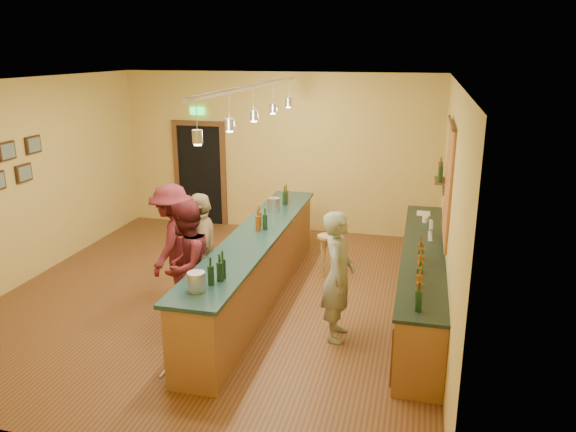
% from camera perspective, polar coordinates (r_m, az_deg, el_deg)
% --- Properties ---
extents(floor, '(7.00, 7.00, 0.00)m').
position_cam_1_polar(floor, '(8.73, -6.83, -8.02)').
color(floor, '#5A2F19').
rests_on(floor, ground).
extents(ceiling, '(6.50, 7.00, 0.02)m').
position_cam_1_polar(ceiling, '(7.96, -7.64, 13.44)').
color(ceiling, silver).
rests_on(ceiling, wall_back).
extents(wall_back, '(6.50, 0.02, 3.20)m').
position_cam_1_polar(wall_back, '(11.46, -1.02, 6.45)').
color(wall_back, gold).
rests_on(wall_back, floor).
extents(wall_front, '(6.50, 0.02, 3.20)m').
position_cam_1_polar(wall_front, '(5.25, -20.85, -7.18)').
color(wall_front, gold).
rests_on(wall_front, floor).
extents(wall_left, '(0.02, 7.00, 3.20)m').
position_cam_1_polar(wall_left, '(9.81, -25.29, 3.12)').
color(wall_left, gold).
rests_on(wall_left, floor).
extents(wall_right, '(0.02, 7.00, 3.20)m').
position_cam_1_polar(wall_right, '(7.69, 16.07, 0.72)').
color(wall_right, gold).
rests_on(wall_right, floor).
extents(doorway, '(1.15, 0.09, 2.48)m').
position_cam_1_polar(doorway, '(12.06, -8.90, 4.47)').
color(doorway, black).
rests_on(doorway, wall_back).
extents(tapestry, '(0.03, 1.40, 1.60)m').
position_cam_1_polar(tapestry, '(8.02, 15.98, 3.20)').
color(tapestry, '#A52821').
rests_on(tapestry, wall_right).
extents(bottle_shelf, '(0.17, 0.55, 0.54)m').
position_cam_1_polar(bottle_shelf, '(9.52, 15.27, 4.17)').
color(bottle_shelf, '#532F19').
rests_on(bottle_shelf, wall_right).
extents(back_counter, '(0.60, 4.55, 1.27)m').
position_cam_1_polar(back_counter, '(8.21, 13.45, -6.31)').
color(back_counter, brown).
rests_on(back_counter, floor).
extents(tasting_bar, '(0.73, 5.10, 1.38)m').
position_cam_1_polar(tasting_bar, '(8.32, -3.24, -4.66)').
color(tasting_bar, brown).
rests_on(tasting_bar, floor).
extents(pendant_track, '(0.11, 4.60, 0.50)m').
position_cam_1_polar(pendant_track, '(7.78, -3.52, 11.87)').
color(pendant_track, silver).
rests_on(pendant_track, ceiling).
extents(bartender, '(0.44, 0.64, 1.71)m').
position_cam_1_polar(bartender, '(7.18, 5.11, -6.11)').
color(bartender, gray).
rests_on(bartender, floor).
extents(customer_a, '(0.76, 0.93, 1.78)m').
position_cam_1_polar(customer_a, '(7.49, -10.30, -5.06)').
color(customer_a, '#59191E').
rests_on(customer_a, floor).
extents(customer_b, '(0.81, 1.14, 1.80)m').
position_cam_1_polar(customer_b, '(7.76, -8.70, -4.11)').
color(customer_b, '#997A51').
rests_on(customer_b, floor).
extents(customer_c, '(0.71, 1.17, 1.75)m').
position_cam_1_polar(customer_c, '(8.48, -11.64, -2.63)').
color(customer_c, '#59191E').
rests_on(customer_c, floor).
extents(bar_stool, '(0.33, 0.33, 0.68)m').
position_cam_1_polar(bar_stool, '(9.28, 4.02, -2.84)').
color(bar_stool, '#9C7B46').
rests_on(bar_stool, floor).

